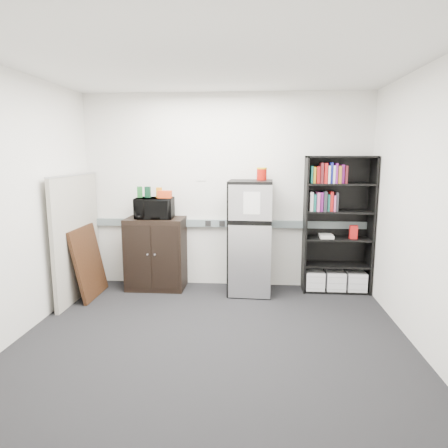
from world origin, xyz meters
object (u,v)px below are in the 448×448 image
object	(u,v)px
bookshelf	(338,226)
cubicle_partition	(77,237)
cabinet	(156,253)
refrigerator	(250,238)
microwave	(154,208)

from	to	relation	value
bookshelf	cubicle_partition	bearing A→B (deg)	-171.94
cabinet	refrigerator	distance (m)	1.34
bookshelf	microwave	world-z (taller)	bookshelf
bookshelf	microwave	xyz separation A→B (m)	(-2.49, -0.08, 0.23)
microwave	cabinet	bearing A→B (deg)	86.95
cabinet	refrigerator	world-z (taller)	refrigerator
cabinet	bookshelf	bearing A→B (deg)	1.48
cabinet	microwave	distance (m)	0.64
cubicle_partition	microwave	xyz separation A→B (m)	(0.94, 0.40, 0.33)
cubicle_partition	bookshelf	bearing A→B (deg)	8.06
cubicle_partition	refrigerator	size ratio (longest dim) A/B	1.06
cubicle_partition	cabinet	size ratio (longest dim) A/B	1.62
bookshelf	refrigerator	distance (m)	1.20
bookshelf	cabinet	size ratio (longest dim) A/B	1.85
microwave	refrigerator	bearing A→B (deg)	-5.85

